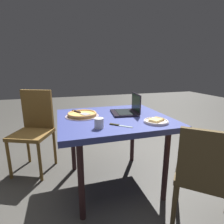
{
  "coord_description": "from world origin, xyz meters",
  "views": [
    {
      "loc": [
        0.49,
        1.59,
        1.2
      ],
      "look_at": [
        0.01,
        -0.02,
        0.78
      ],
      "focal_mm": 28.39,
      "sensor_mm": 36.0,
      "label": 1
    }
  ],
  "objects": [
    {
      "name": "chair_near",
      "position": [
        0.8,
        -0.56,
        0.54
      ],
      "size": [
        0.53,
        0.53,
        0.95
      ],
      "color": "brown",
      "rests_on": "ground_plane"
    },
    {
      "name": "pizza_tray",
      "position": [
        0.29,
        -0.11,
        0.75
      ],
      "size": [
        0.33,
        0.33,
        0.04
      ],
      "color": "#A795A5",
      "rests_on": "dining_table"
    },
    {
      "name": "dining_table",
      "position": [
        0.0,
        0.0,
        0.66
      ],
      "size": [
        1.05,
        0.94,
        0.73
      ],
      "color": "navy",
      "rests_on": "ground_plane"
    },
    {
      "name": "laptop",
      "position": [
        -0.18,
        -0.08,
        0.77
      ],
      "size": [
        0.29,
        0.32,
        0.21
      ],
      "color": "black",
      "rests_on": "dining_table"
    },
    {
      "name": "table_knife",
      "position": [
        0.04,
        0.28,
        0.74
      ],
      "size": [
        0.16,
        0.15,
        0.01
      ],
      "color": "#B0C6C2",
      "rests_on": "dining_table"
    },
    {
      "name": "ground_plane",
      "position": [
        0.0,
        0.0,
        0.0
      ],
      "size": [
        12.0,
        12.0,
        0.0
      ],
      "primitive_type": "plane",
      "color": "#42403B"
    },
    {
      "name": "chair_far",
      "position": [
        -0.46,
        0.75,
        0.49
      ],
      "size": [
        0.62,
        0.62,
        0.84
      ],
      "color": "brown",
      "rests_on": "ground_plane"
    },
    {
      "name": "pizza_plate",
      "position": [
        -0.3,
        0.29,
        0.75
      ],
      "size": [
        0.22,
        0.22,
        0.04
      ],
      "color": "white",
      "rests_on": "dining_table"
    },
    {
      "name": "drink_cup",
      "position": [
        0.21,
        0.28,
        0.77
      ],
      "size": [
        0.07,
        0.07,
        0.08
      ],
      "color": "white",
      "rests_on": "dining_table"
    }
  ]
}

